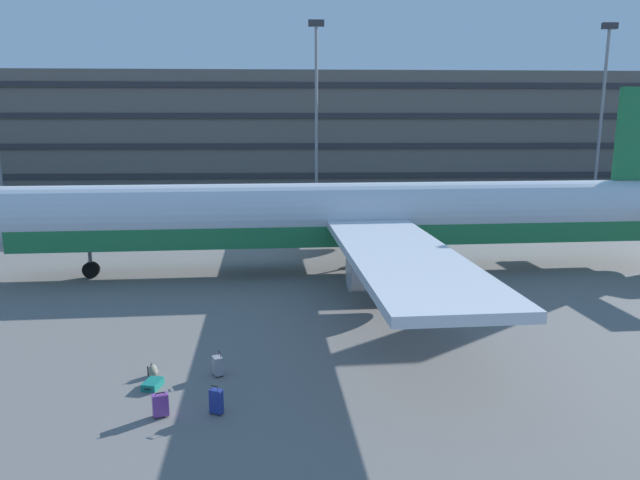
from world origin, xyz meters
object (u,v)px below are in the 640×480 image
at_px(suitcase_black, 153,384).
at_px(suitcase_small, 217,366).
at_px(backpack_navy, 153,371).
at_px(suitcase_upright, 160,405).
at_px(airliner, 352,217).
at_px(suitcase_purple, 216,401).

xyz_separation_m(suitcase_black, suitcase_small, (1.98, 0.84, 0.24)).
bearing_deg(suitcase_small, backpack_navy, 179.16).
bearing_deg(suitcase_black, suitcase_upright, -69.96).
bearing_deg(suitcase_black, airliner, 61.69).
bearing_deg(backpack_navy, airliner, 59.60).
relative_size(airliner, suitcase_black, 53.12).
bearing_deg(suitcase_small, suitcase_purple, -83.25).
xyz_separation_m(suitcase_upright, suitcase_purple, (1.61, 0.07, 0.04)).
height_order(airliner, suitcase_purple, airliner).
bearing_deg(suitcase_upright, suitcase_small, 64.54).
distance_m(suitcase_upright, suitcase_small, 3.01).
distance_m(suitcase_upright, suitcase_purple, 1.61).
relative_size(airliner, suitcase_small, 51.15).
height_order(suitcase_black, suitcase_small, suitcase_small).
relative_size(suitcase_small, suitcase_purple, 0.91).
height_order(suitcase_black, suitcase_purple, suitcase_purple).
bearing_deg(suitcase_purple, backpack_navy, 132.86).
bearing_deg(suitcase_small, airliner, 66.84).
bearing_deg(airliner, suitcase_purple, -108.77).
xyz_separation_m(suitcase_upright, suitcase_black, (-0.69, 1.89, -0.25)).
height_order(suitcase_upright, suitcase_small, suitcase_small).
height_order(airliner, suitcase_black, airliner).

